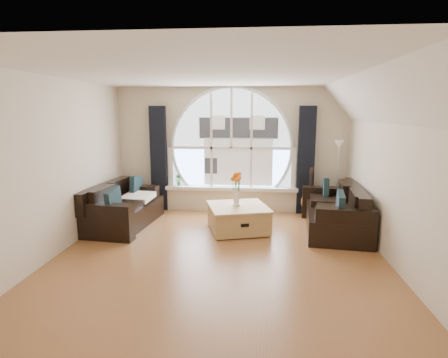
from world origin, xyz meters
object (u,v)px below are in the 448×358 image
Objects in this scene: vase_flowers at (236,185)px; floor_lamp at (337,179)px; sofa_left at (124,205)px; sofa_right at (334,210)px; potted_plant at (178,180)px; coffee_chest at (238,217)px; guitar at (310,191)px.

floor_lamp is (2.04, 1.11, -0.06)m from vase_flowers.
sofa_right is (3.97, 0.01, 0.00)m from sofa_left.
potted_plant is (-3.16, 1.21, 0.28)m from sofa_right.
sofa_right is 3.40m from potted_plant.
potted_plant reaches higher than coffee_chest.
floor_lamp is (0.24, 1.00, 0.40)m from sofa_right.
coffee_chest is 1.97m from potted_plant.
sofa_right reaches higher than potted_plant.
floor_lamp is 3.41m from potted_plant.
vase_flowers is 1.87m from guitar.
sofa_left is 1.15× the size of floor_lamp.
floor_lamp is at bearing 83.05° from sofa_right.
sofa_left is 1.49m from potted_plant.
guitar is at bearing 114.19° from sofa_right.
floor_lamp reaches higher than guitar.
vase_flowers reaches higher than coffee_chest.
coffee_chest is (-1.76, -0.11, -0.15)m from sofa_right.
sofa_left reaches higher than coffee_chest.
vase_flowers reaches higher than potted_plant.
floor_lamp is at bearing 13.21° from coffee_chest.
potted_plant reaches higher than sofa_left.
sofa_right is 1.83× the size of coffee_chest.
coffee_chest is 0.98× the size of guitar.
floor_lamp reaches higher than potted_plant.
coffee_chest is at bearing 3.69° from sofa_left.
sofa_right is at bearing -12.18° from coffee_chest.
potted_plant is (-1.36, 1.31, -0.18)m from vase_flowers.
floor_lamp reaches higher than sofa_right.
guitar reaches higher than potted_plant.
vase_flowers is 0.44× the size of floor_lamp.
sofa_left is 3.80m from guitar.
vase_flowers is 0.66× the size of guitar.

